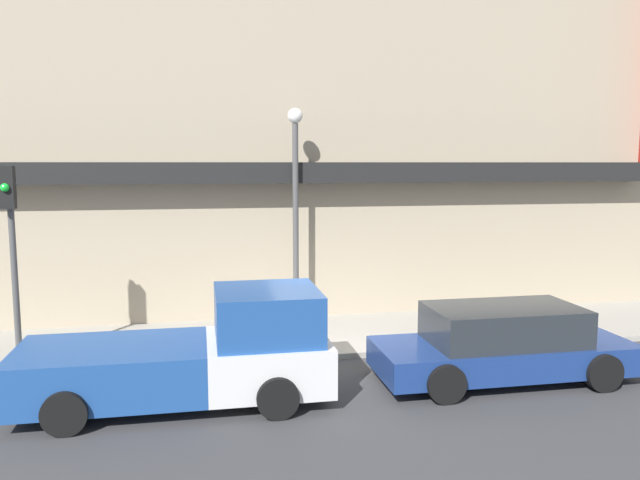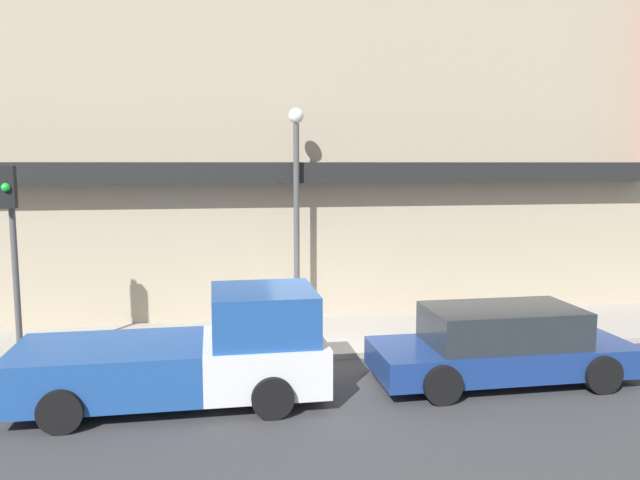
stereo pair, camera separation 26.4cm
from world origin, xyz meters
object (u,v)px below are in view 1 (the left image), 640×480
at_px(pickup_truck, 198,354).
at_px(traffic_light, 11,230).
at_px(fire_hydrant, 251,329).
at_px(parked_car, 503,344).
at_px(street_lamp, 295,190).

relative_size(pickup_truck, traffic_light, 1.33).
height_order(fire_hydrant, traffic_light, traffic_light).
distance_m(parked_car, street_lamp, 5.96).
bearing_deg(fire_hydrant, traffic_light, -174.55).
relative_size(pickup_truck, street_lamp, 0.99).
height_order(pickup_truck, parked_car, pickup_truck).
bearing_deg(pickup_truck, fire_hydrant, 66.77).
xyz_separation_m(pickup_truck, parked_car, (5.54, 0.00, -0.13)).
height_order(street_lamp, traffic_light, street_lamp).
bearing_deg(parked_car, street_lamp, 126.02).
bearing_deg(fire_hydrant, parked_car, -30.91).
bearing_deg(fire_hydrant, street_lamp, 52.48).
bearing_deg(traffic_light, fire_hydrant, 5.45).
distance_m(pickup_truck, fire_hydrant, 2.89).
height_order(pickup_truck, street_lamp, street_lamp).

